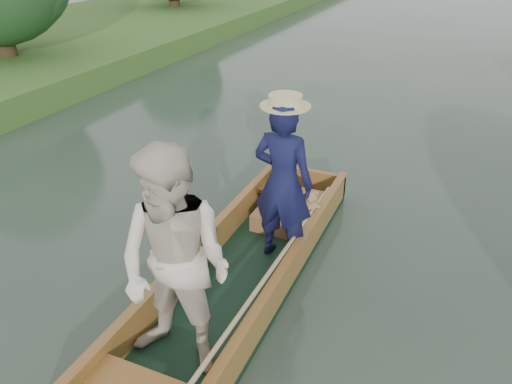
% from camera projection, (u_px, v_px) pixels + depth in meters
% --- Properties ---
extents(ground, '(120.00, 120.00, 0.00)m').
position_uv_depth(ground, '(234.00, 294.00, 5.33)').
color(ground, '#283D30').
rests_on(ground, ground).
extents(punt, '(1.16, 5.00, 2.12)m').
position_uv_depth(punt, '(225.00, 248.00, 4.70)').
color(punt, black).
rests_on(punt, ground).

